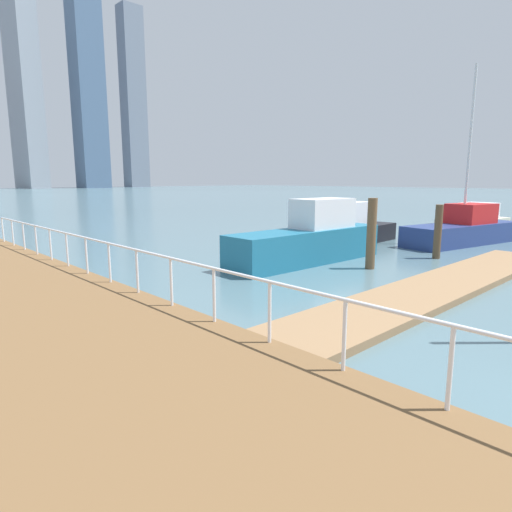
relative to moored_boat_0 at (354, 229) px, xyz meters
name	(u,v)px	position (x,y,z in m)	size (l,w,h in m)	color
ground_plane	(107,252)	(-9.75, 6.13, -0.75)	(300.00, 300.00, 0.00)	slate
floating_dock	(441,286)	(-5.71, -6.78, -0.66)	(15.07, 2.00, 0.18)	#93704C
boardwalk_railing	(191,274)	(-12.90, -4.76, 0.47)	(0.06, 28.49, 1.08)	white
dock_piling_1	(371,234)	(-4.62, -3.79, 0.49)	(0.32, 0.32, 2.48)	brown
dock_piling_2	(438,232)	(-0.96, -4.51, 0.32)	(0.29, 0.29, 2.14)	brown
moored_boat_0	(354,229)	(0.00, 0.00, 0.00)	(5.61, 1.82, 2.05)	black
moored_boat_1	(310,239)	(-5.17, -1.49, 0.12)	(6.99, 1.83, 2.38)	#1E6B8C
moored_boat_3	(474,222)	(8.84, -2.30, -0.13)	(4.69, 2.74, 1.75)	beige
moored_boat_5	(464,229)	(3.94, -3.64, -0.05)	(7.30, 3.18, 8.30)	navy
skyline_tower_5	(24,87)	(30.23, 150.05, 32.18)	(6.48, 13.66, 65.87)	#8C939E
skyline_tower_6	(87,73)	(48.42, 142.59, 38.14)	(8.89, 11.67, 77.77)	slate
skyline_tower_7	(133,99)	(67.67, 146.56, 32.41)	(7.98, 6.44, 66.32)	slate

